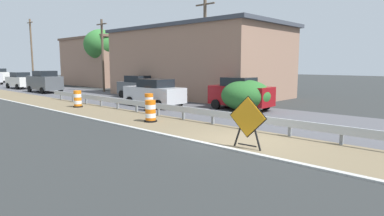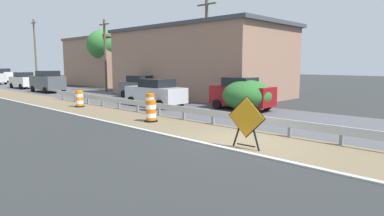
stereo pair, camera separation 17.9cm
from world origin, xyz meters
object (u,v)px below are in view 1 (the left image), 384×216
object	(u,v)px
car_lead_far_lane	(45,82)
car_trailing_near_lane	(240,94)
car_lead_near_lane	(20,80)
car_distant_a	(0,75)
traffic_barrel_nearest	(150,112)
traffic_barrel_mid	(78,100)
car_distant_b	(154,93)
car_mid_far_lane	(139,87)
utility_pole_far	(32,51)
utility_pole_near	(205,49)
traffic_barrel_close	(149,103)
warning_sign_diamond	(248,120)
utility_pole_mid	(103,54)

from	to	relation	value
car_lead_far_lane	car_trailing_near_lane	bearing A→B (deg)	-172.88
car_lead_near_lane	car_distant_a	distance (m)	17.43
traffic_barrel_nearest	car_lead_near_lane	size ratio (longest dim) A/B	0.25
traffic_barrel_mid	car_distant_b	distance (m)	5.24
car_mid_far_lane	car_distant_b	world-z (taller)	car_mid_far_lane
utility_pole_far	car_distant_b	bearing A→B (deg)	-97.60
car_trailing_near_lane	utility_pole_near	size ratio (longest dim) A/B	0.52
car_distant_a	utility_pole_near	world-z (taller)	utility_pole_near
traffic_barrel_close	car_distant_b	bearing A→B (deg)	40.87
traffic_barrel_mid	car_distant_a	bearing A→B (deg)	80.06
traffic_barrel_nearest	car_mid_far_lane	size ratio (longest dim) A/B	0.26
warning_sign_diamond	car_trailing_near_lane	xyz separation A→B (m)	(8.06, 5.89, 0.01)
car_distant_b	car_lead_near_lane	bearing A→B (deg)	0.25
traffic_barrel_mid	car_lead_near_lane	distance (m)	21.50
car_lead_near_lane	car_mid_far_lane	bearing A→B (deg)	-172.43
car_lead_near_lane	traffic_barrel_close	bearing A→B (deg)	175.35
traffic_barrel_close	car_mid_far_lane	distance (m)	8.18
car_distant_a	utility_pole_near	size ratio (longest dim) A/B	0.55
utility_pole_mid	warning_sign_diamond	bearing A→B (deg)	-111.47
car_lead_near_lane	car_distant_b	size ratio (longest dim) A/B	0.96
car_distant_b	warning_sign_diamond	bearing A→B (deg)	154.51
car_lead_near_lane	car_distant_b	bearing A→B (deg)	179.00
warning_sign_diamond	car_distant_a	xyz separation A→B (m)	(8.16, 53.07, 0.08)
traffic_barrel_close	traffic_barrel_mid	size ratio (longest dim) A/B	0.96
warning_sign_diamond	car_lead_far_lane	bearing A→B (deg)	-103.06
utility_pole_mid	traffic_barrel_close	bearing A→B (deg)	-112.06
car_trailing_near_lane	traffic_barrel_mid	bearing A→B (deg)	-144.92
warning_sign_diamond	traffic_barrel_nearest	bearing A→B (deg)	-103.05
traffic_barrel_nearest	utility_pole_near	distance (m)	9.94
traffic_barrel_close	car_lead_far_lane	world-z (taller)	car_lead_far_lane
car_lead_near_lane	traffic_barrel_nearest	bearing A→B (deg)	170.82
traffic_barrel_nearest	car_distant_b	bearing A→B (deg)	47.82
warning_sign_diamond	traffic_barrel_close	distance (m)	10.48
traffic_barrel_mid	utility_pole_far	xyz separation A→B (m)	(8.15, 28.43, 4.29)
traffic_barrel_close	car_lead_near_lane	xyz separation A→B (m)	(1.50, 26.09, 0.49)
car_lead_near_lane	traffic_barrel_mid	bearing A→B (deg)	168.65
warning_sign_diamond	car_distant_a	size ratio (longest dim) A/B	0.43
car_mid_far_lane	car_distant_b	distance (m)	6.09
car_lead_near_lane	car_distant_a	world-z (taller)	car_distant_a
car_mid_far_lane	utility_pole_near	bearing A→B (deg)	10.81
utility_pole_near	traffic_barrel_close	bearing A→B (deg)	-174.90
car_lead_near_lane	car_mid_far_lane	size ratio (longest dim) A/B	1.07
traffic_barrel_close	car_distant_b	distance (m)	2.24
traffic_barrel_nearest	utility_pole_mid	size ratio (longest dim) A/B	0.15
traffic_barrel_close	car_lead_far_lane	size ratio (longest dim) A/B	0.23
warning_sign_diamond	utility_pole_mid	world-z (taller)	utility_pole_mid
traffic_barrel_mid	car_lead_near_lane	size ratio (longest dim) A/B	0.25
car_lead_far_lane	car_mid_far_lane	bearing A→B (deg)	-165.22
car_lead_far_lane	car_mid_far_lane	size ratio (longest dim) A/B	1.10
car_distant_a	car_lead_near_lane	bearing A→B (deg)	-8.80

